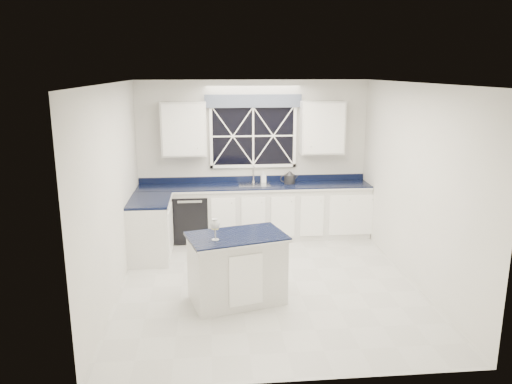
{
  "coord_description": "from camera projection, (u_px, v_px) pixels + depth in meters",
  "views": [
    {
      "loc": [
        -0.76,
        -6.35,
        2.87
      ],
      "look_at": [
        -0.12,
        0.4,
        1.2
      ],
      "focal_mm": 35.0,
      "sensor_mm": 36.0,
      "label": 1
    }
  ],
  "objects": [
    {
      "name": "upper_cabinets",
      "position": [
        254.0,
        128.0,
        8.45
      ],
      "size": [
        3.1,
        0.34,
        0.9
      ],
      "color": "silver",
      "rests_on": "ground"
    },
    {
      "name": "base_cabinets",
      "position": [
        236.0,
        216.0,
        8.48
      ],
      "size": [
        3.99,
        1.6,
        0.9
      ],
      "color": "silver",
      "rests_on": "ground"
    },
    {
      "name": "window",
      "position": [
        253.0,
        131.0,
        8.58
      ],
      "size": [
        1.65,
        0.09,
        1.26
      ],
      "color": "black",
      "rests_on": "ground"
    },
    {
      "name": "soap_bottle",
      "position": [
        263.0,
        177.0,
        8.75
      ],
      "size": [
        0.09,
        0.09,
        0.19
      ],
      "primitive_type": "imported",
      "rotation": [
        0.0,
        0.0,
        0.1
      ],
      "color": "silver",
      "rests_on": "countertop"
    },
    {
      "name": "dishwasher",
      "position": [
        191.0,
        216.0,
        8.58
      ],
      "size": [
        0.6,
        0.58,
        0.82
      ],
      "primitive_type": "cube",
      "color": "black",
      "rests_on": "ground"
    },
    {
      "name": "rug",
      "position": [
        242.0,
        256.0,
        7.85
      ],
      "size": [
        1.41,
        0.96,
        0.02
      ],
      "rotation": [
        0.0,
        0.0,
        -0.12
      ],
      "color": "beige",
      "rests_on": "ground"
    },
    {
      "name": "countertop",
      "position": [
        255.0,
        186.0,
        8.55
      ],
      "size": [
        3.98,
        0.64,
        0.04
      ],
      "primitive_type": "cube",
      "color": "black",
      "rests_on": "base_cabinets"
    },
    {
      "name": "kettle",
      "position": [
        289.0,
        178.0,
        8.63
      ],
      "size": [
        0.32,
        0.2,
        0.22
      ],
      "rotation": [
        0.0,
        0.0,
        0.05
      ],
      "color": "#2A2A2C",
      "rests_on": "countertop"
    },
    {
      "name": "faucet",
      "position": [
        254.0,
        174.0,
        8.7
      ],
      "size": [
        0.05,
        0.2,
        0.3
      ],
      "color": "#AFAFB1",
      "rests_on": "countertop"
    },
    {
      "name": "back_wall",
      "position": [
        253.0,
        158.0,
        8.74
      ],
      "size": [
        4.0,
        0.1,
        2.7
      ],
      "primitive_type": "cube",
      "color": "silver",
      "rests_on": "ground"
    },
    {
      "name": "wine_glass",
      "position": [
        215.0,
        225.0,
        5.93
      ],
      "size": [
        0.11,
        0.11,
        0.26
      ],
      "color": "silver",
      "rests_on": "island"
    },
    {
      "name": "ground",
      "position": [
        267.0,
        283.0,
        6.89
      ],
      "size": [
        4.5,
        4.5,
        0.0
      ],
      "primitive_type": "plane",
      "color": "beige",
      "rests_on": "ground"
    },
    {
      "name": "island",
      "position": [
        237.0,
        268.0,
        6.26
      ],
      "size": [
        1.33,
        0.99,
        0.88
      ],
      "rotation": [
        0.0,
        0.0,
        0.26
      ],
      "color": "silver",
      "rests_on": "ground"
    }
  ]
}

